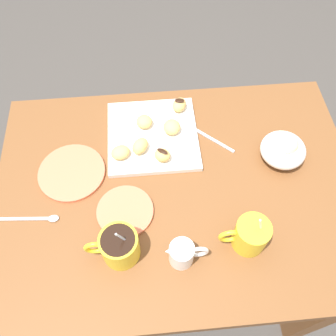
% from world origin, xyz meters
% --- Properties ---
extents(ground_plane, '(8.00, 8.00, 0.00)m').
position_xyz_m(ground_plane, '(0.00, 0.00, 0.00)').
color(ground_plane, '#423D38').
extents(dining_table, '(1.00, 0.72, 0.72)m').
position_xyz_m(dining_table, '(0.00, 0.00, 0.58)').
color(dining_table, brown).
rests_on(dining_table, ground_plane).
extents(pastry_plate_square, '(0.26, 0.26, 0.02)m').
position_xyz_m(pastry_plate_square, '(0.06, -0.18, 0.73)').
color(pastry_plate_square, white).
rests_on(pastry_plate_square, dining_table).
extents(coffee_mug_yellow_left, '(0.12, 0.08, 0.14)m').
position_xyz_m(coffee_mug_yellow_left, '(-0.16, 0.17, 0.77)').
color(coffee_mug_yellow_left, yellow).
rests_on(coffee_mug_yellow_left, dining_table).
extents(coffee_mug_yellow_right, '(0.13, 0.09, 0.14)m').
position_xyz_m(coffee_mug_yellow_right, '(0.16, 0.17, 0.77)').
color(coffee_mug_yellow_right, yellow).
rests_on(coffee_mug_yellow_right, dining_table).
extents(cream_pitcher_white, '(0.10, 0.06, 0.07)m').
position_xyz_m(cream_pitcher_white, '(0.01, 0.20, 0.76)').
color(cream_pitcher_white, white).
rests_on(cream_pitcher_white, dining_table).
extents(ice_cream_bowl, '(0.13, 0.13, 0.09)m').
position_xyz_m(ice_cream_bowl, '(-0.30, -0.08, 0.76)').
color(ice_cream_bowl, white).
rests_on(ice_cream_bowl, dining_table).
extents(saucer_coral_left, '(0.19, 0.19, 0.01)m').
position_xyz_m(saucer_coral_left, '(0.29, -0.07, 0.72)').
color(saucer_coral_left, '#E5704C').
rests_on(saucer_coral_left, dining_table).
extents(saucer_coral_right, '(0.15, 0.15, 0.01)m').
position_xyz_m(saucer_coral_right, '(0.15, 0.06, 0.72)').
color(saucer_coral_right, '#E5704C').
rests_on(saucer_coral_right, dining_table).
extents(loose_spoon_near_saucer, '(0.16, 0.03, 0.01)m').
position_xyz_m(loose_spoon_near_saucer, '(0.38, 0.06, 0.72)').
color(loose_spoon_near_saucer, silver).
rests_on(loose_spoon_near_saucer, dining_table).
extents(loose_spoon_by_plate, '(0.13, 0.11, 0.01)m').
position_xyz_m(loose_spoon_by_plate, '(-0.10, -0.17, 0.72)').
color(loose_spoon_by_plate, silver).
rests_on(loose_spoon_by_plate, dining_table).
extents(beignet_0, '(0.06, 0.06, 0.03)m').
position_xyz_m(beignet_0, '(0.08, -0.21, 0.75)').
color(beignet_0, '#E5B260').
rests_on(beignet_0, pastry_plate_square).
extents(beignet_1, '(0.06, 0.07, 0.04)m').
position_xyz_m(beignet_1, '(0.10, -0.12, 0.75)').
color(beignet_1, '#E5B260').
rests_on(beignet_1, pastry_plate_square).
extents(beignet_2, '(0.06, 0.06, 0.03)m').
position_xyz_m(beignet_2, '(-0.00, -0.19, 0.75)').
color(beignet_2, '#E5B260').
rests_on(beignet_2, pastry_plate_square).
extents(beignet_3, '(0.06, 0.06, 0.04)m').
position_xyz_m(beignet_3, '(0.04, -0.09, 0.75)').
color(beignet_3, '#E5B260').
rests_on(beignet_3, pastry_plate_square).
extents(chocolate_drizzle_3, '(0.03, 0.03, 0.00)m').
position_xyz_m(chocolate_drizzle_3, '(0.04, -0.09, 0.77)').
color(chocolate_drizzle_3, black).
rests_on(chocolate_drizzle_3, beignet_3).
extents(beignet_4, '(0.06, 0.07, 0.04)m').
position_xyz_m(beignet_4, '(-0.03, -0.27, 0.75)').
color(beignet_4, '#E5B260').
rests_on(beignet_4, pastry_plate_square).
extents(chocolate_drizzle_4, '(0.03, 0.02, 0.00)m').
position_xyz_m(chocolate_drizzle_4, '(-0.03, -0.27, 0.77)').
color(chocolate_drizzle_4, black).
rests_on(chocolate_drizzle_4, beignet_4).
extents(beignet_5, '(0.07, 0.06, 0.03)m').
position_xyz_m(beignet_5, '(0.15, -0.11, 0.75)').
color(beignet_5, '#E5B260').
rests_on(beignet_5, pastry_plate_square).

